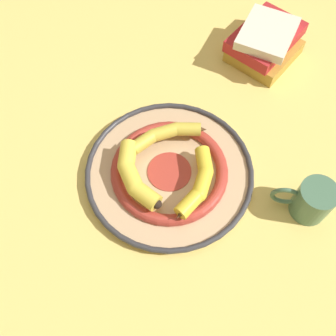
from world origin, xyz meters
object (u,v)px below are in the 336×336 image
Objects in this scene: banana_a at (134,174)px; banana_c at (167,134)px; decorative_bowl at (168,172)px; banana_b at (199,183)px; book_stack at (266,42)px; coffee_mug at (312,200)px.

banana_c is (0.11, 0.07, -0.00)m from banana_a.
banana_c is at bearing 69.50° from decorative_bowl.
banana_c is (-0.02, 0.14, -0.00)m from banana_b.
banana_a is 1.03× the size of banana_c.
book_stack is (0.34, 0.32, -0.00)m from banana_b.
book_stack is (0.46, 0.25, -0.01)m from banana_a.
banana_c is 0.40m from book_stack.
banana_b is at bearing 99.38° from banana_c.
banana_b is 0.47m from book_stack.
book_stack is 0.46m from coffee_mug.
banana_c is at bearing 173.62° from book_stack.
banana_b is at bearing 2.14° from coffee_mug.
coffee_mug reaches higher than banana_a.
decorative_bowl is 0.46m from book_stack.
coffee_mug reaches higher than banana_c.
banana_b reaches higher than decorative_bowl.
banana_a is (-0.08, 0.01, 0.04)m from decorative_bowl.
decorative_bowl is 3.26× the size of coffee_mug.
coffee_mug is (0.33, -0.20, -0.01)m from banana_a.
banana_b is at bearing 58.02° from banana_a.
banana_a is at bearing 176.30° from decorative_bowl.
coffee_mug is (-0.14, -0.44, 0.00)m from book_stack.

